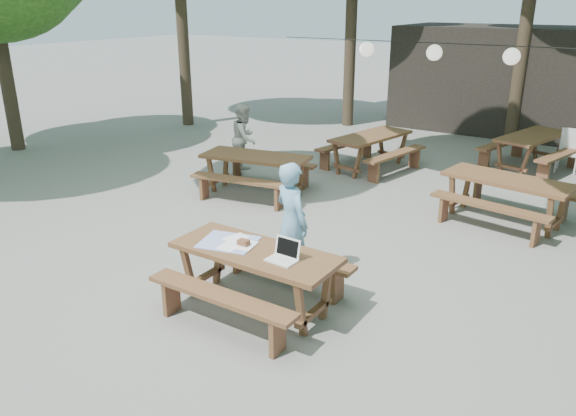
% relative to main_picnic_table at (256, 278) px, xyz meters
% --- Properties ---
extents(ground, '(80.00, 80.00, 0.00)m').
position_rel_main_picnic_table_xyz_m(ground, '(-0.42, 1.44, -0.39)').
color(ground, slate).
rests_on(ground, ground).
extents(pavilion, '(6.00, 3.00, 2.80)m').
position_rel_main_picnic_table_xyz_m(pavilion, '(0.08, 11.94, 1.01)').
color(pavilion, black).
rests_on(pavilion, ground).
extents(main_picnic_table, '(2.00, 1.58, 0.75)m').
position_rel_main_picnic_table_xyz_m(main_picnic_table, '(0.00, 0.00, 0.00)').
color(main_picnic_table, brown).
rests_on(main_picnic_table, ground).
extents(picnic_table_nw, '(2.15, 1.90, 0.75)m').
position_rel_main_picnic_table_xyz_m(picnic_table_nw, '(-2.50, 3.41, 0.00)').
color(picnic_table_nw, brown).
rests_on(picnic_table_nw, ground).
extents(picnic_table_ne, '(2.12, 1.85, 0.75)m').
position_rel_main_picnic_table_xyz_m(picnic_table_ne, '(1.80, 4.49, 0.00)').
color(picnic_table_ne, brown).
rests_on(picnic_table_ne, ground).
extents(picnic_table_far_w, '(1.92, 2.17, 0.75)m').
position_rel_main_picnic_table_xyz_m(picnic_table_far_w, '(-1.40, 6.11, 0.00)').
color(picnic_table_far_w, brown).
rests_on(picnic_table_far_w, ground).
extents(picnic_table_far_e, '(2.01, 2.24, 0.75)m').
position_rel_main_picnic_table_xyz_m(picnic_table_far_e, '(1.51, 8.03, 0.00)').
color(picnic_table_far_e, brown).
rests_on(picnic_table_far_e, ground).
extents(woman, '(0.69, 0.58, 1.59)m').
position_rel_main_picnic_table_xyz_m(woman, '(-0.04, 0.85, 0.41)').
color(woman, '#6DA5C8').
rests_on(woman, ground).
extents(second_person, '(0.72, 0.83, 1.45)m').
position_rel_main_picnic_table_xyz_m(second_person, '(-3.56, 4.48, 0.34)').
color(second_person, beige).
rests_on(second_person, ground).
extents(plastic_chair, '(0.44, 0.44, 0.90)m').
position_rel_main_picnic_table_xyz_m(plastic_chair, '(2.23, 8.24, -0.13)').
color(plastic_chair, silver).
rests_on(plastic_chair, ground).
extents(laptop, '(0.34, 0.28, 0.24)m').
position_rel_main_picnic_table_xyz_m(laptop, '(0.43, -0.03, 0.42)').
color(laptop, white).
rests_on(laptop, main_picnic_table).
extents(tabletop_clutter, '(0.77, 0.70, 0.08)m').
position_rel_main_picnic_table_xyz_m(tabletop_clutter, '(-0.35, 0.01, 0.37)').
color(tabletop_clutter, blue).
rests_on(tabletop_clutter, main_picnic_table).
extents(paper_lanterns, '(9.00, 0.34, 0.38)m').
position_rel_main_picnic_table_xyz_m(paper_lanterns, '(-0.61, 7.44, 2.02)').
color(paper_lanterns, black).
rests_on(paper_lanterns, ground).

